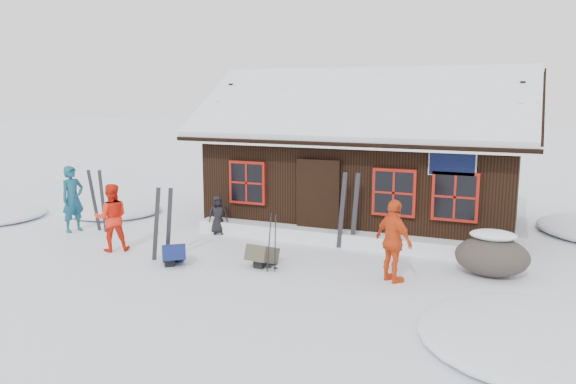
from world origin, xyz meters
name	(u,v)px	position (x,y,z in m)	size (l,w,h in m)	color
ground	(242,262)	(0.00, 0.00, 0.00)	(120.00, 120.00, 0.00)	white
mountain_hut	(369,168)	(1.50, 4.98, 1.58)	(8.90, 6.09, 4.42)	black
snow_drift	(338,237)	(1.50, 2.25, 0.17)	(7.60, 0.60, 0.35)	white
snow_mounds	(339,249)	(1.65, 1.86, 0.00)	(20.60, 13.20, 0.48)	white
skier_teal	(73,199)	(-5.46, 0.72, 0.89)	(0.65, 0.43, 1.78)	navy
skier_orange_left	(112,217)	(-3.24, -0.39, 0.80)	(0.78, 0.61, 1.60)	red
skier_orange_right	(394,241)	(3.35, -0.02, 0.82)	(0.97, 0.40, 1.65)	#E04717
skier_crouched	(218,215)	(-1.74, 1.99, 0.51)	(0.50, 0.33, 1.03)	black
boulder	(492,255)	(5.12, 1.13, 0.43)	(1.47, 1.10, 0.85)	#453E37
ski_pair_left	(163,225)	(-1.71, -0.52, 0.79)	(0.48, 0.26, 1.68)	black
ski_pair_mid	(98,202)	(-4.87, 1.02, 0.81)	(0.57, 0.14, 1.72)	black
ski_pair_right	(348,212)	(1.81, 2.01, 0.89)	(0.54, 0.16, 1.89)	black
ski_poles	(272,244)	(0.90, -0.37, 0.60)	(0.23, 0.11, 1.28)	black
backpack_blue	(174,257)	(-1.28, -0.75, 0.17)	(0.47, 0.63, 0.34)	navy
backpack_olive	(262,258)	(0.54, -0.11, 0.18)	(0.49, 0.64, 0.35)	#474333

